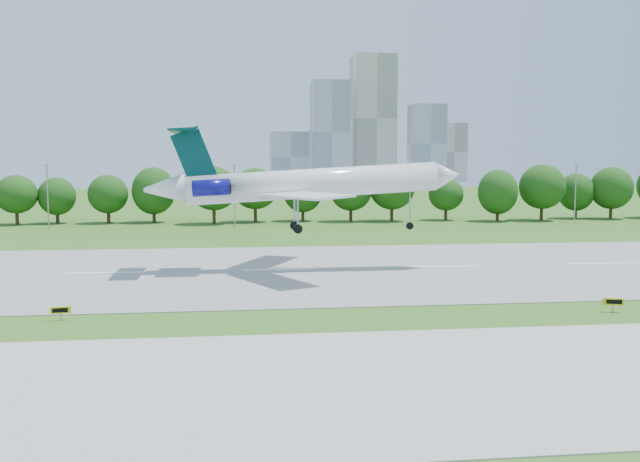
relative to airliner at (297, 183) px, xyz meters
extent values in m
plane|color=#2D6019|center=(-21.94, -25.00, -10.19)|extent=(600.00, 600.00, 0.00)
cube|color=gray|center=(-21.94, 0.00, -10.15)|extent=(400.00, 45.00, 0.08)
cylinder|color=#382314|center=(-41.94, 67.00, -8.39)|extent=(0.70, 0.70, 3.60)
sphere|color=#193F0F|center=(-41.94, 67.00, -3.99)|extent=(8.40, 8.40, 8.40)
cylinder|color=#382314|center=(-1.94, 67.00, -8.39)|extent=(0.70, 0.70, 3.60)
sphere|color=#193F0F|center=(-1.94, 67.00, -3.99)|extent=(8.40, 8.40, 8.40)
cylinder|color=#382314|center=(38.06, 67.00, -8.39)|extent=(0.70, 0.70, 3.60)
sphere|color=#193F0F|center=(38.06, 67.00, -3.99)|extent=(8.40, 8.40, 8.40)
cylinder|color=#382314|center=(78.06, 67.00, -8.39)|extent=(0.70, 0.70, 3.60)
sphere|color=#193F0F|center=(78.06, 67.00, -3.99)|extent=(8.40, 8.40, 8.40)
cylinder|color=gray|center=(-41.94, 57.00, -4.19)|extent=(0.24, 0.24, 12.00)
cube|color=gray|center=(-41.94, 57.00, 1.91)|extent=(0.90, 0.25, 0.18)
cylinder|color=gray|center=(-6.94, 57.00, -4.19)|extent=(0.24, 0.24, 12.00)
cube|color=gray|center=(-6.94, 57.00, 1.91)|extent=(0.90, 0.25, 0.18)
cylinder|color=gray|center=(28.06, 57.00, -4.19)|extent=(0.24, 0.24, 12.00)
cube|color=gray|center=(28.06, 57.00, 1.91)|extent=(0.90, 0.25, 0.18)
cylinder|color=gray|center=(63.06, 57.00, -4.19)|extent=(0.24, 0.24, 12.00)
cube|color=gray|center=(63.06, 57.00, 1.91)|extent=(0.90, 0.25, 0.18)
cube|color=#B2B2B7|center=(53.06, 355.00, 20.81)|extent=(22.00, 22.00, 62.00)
cube|color=beige|center=(83.06, 370.00, 29.81)|extent=(26.00, 26.00, 80.00)
cube|color=#B2B2B7|center=(113.06, 350.00, 13.81)|extent=(20.00, 20.00, 48.00)
cube|color=beige|center=(136.06, 375.00, 8.81)|extent=(18.00, 18.00, 38.00)
cube|color=#B2B2B7|center=(30.06, 380.00, 5.81)|extent=(24.00, 24.00, 32.00)
cylinder|color=white|center=(1.84, 0.00, -0.04)|extent=(29.31, 3.46, 5.03)
cone|color=white|center=(17.97, 0.04, 0.86)|extent=(3.30, 3.41, 3.57)
cone|color=white|center=(-15.07, -0.03, -0.60)|extent=(4.86, 3.41, 3.66)
cube|color=white|center=(0.11, -6.80, -1.11)|extent=(9.77, 13.50, 0.52)
cube|color=white|center=(0.08, 6.80, -1.11)|extent=(9.73, 13.51, 0.52)
cube|color=#05393C|center=(-11.76, -0.02, 3.23)|extent=(5.19, 0.50, 6.63)
cube|color=#05393C|center=(-12.74, -0.03, 5.99)|extent=(3.14, 9.24, 0.39)
cylinder|color=navy|center=(-9.82, -2.55, -0.40)|extent=(4.18, 1.86, 2.07)
cylinder|color=navy|center=(-9.83, 2.51, -0.40)|extent=(4.18, 1.86, 2.07)
cylinder|color=gray|center=(13.50, 0.03, -3.44)|extent=(0.19, 0.19, 3.40)
cylinder|color=black|center=(13.50, 0.03, -5.14)|extent=(0.88, 0.29, 0.87)
cylinder|color=gray|center=(-0.10, -2.14, -3.44)|extent=(0.23, 0.23, 3.40)
cylinder|color=black|center=(-0.10, -2.14, -5.14)|extent=(1.07, 0.44, 1.07)
cylinder|color=gray|center=(-0.11, 2.14, -3.44)|extent=(0.23, 0.23, 3.40)
cylinder|color=black|center=(-0.11, 2.14, -5.14)|extent=(1.07, 0.44, 1.07)
cube|color=gray|center=(-21.23, -24.39, -9.84)|extent=(0.11, 0.11, 0.69)
cube|color=yellow|center=(-21.23, -24.39, -9.35)|extent=(1.58, 0.42, 0.54)
cube|color=black|center=(-21.21, -24.50, -9.35)|extent=(1.17, 0.20, 0.34)
cube|color=gray|center=(24.25, -26.92, -9.81)|extent=(0.13, 0.13, 0.75)
cube|color=yellow|center=(24.25, -26.92, -9.28)|extent=(1.69, 0.67, 0.59)
cube|color=black|center=(24.22, -27.03, -9.28)|extent=(1.23, 0.38, 0.37)
camera|label=1|loc=(-7.59, -82.49, 2.40)|focal=40.00mm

